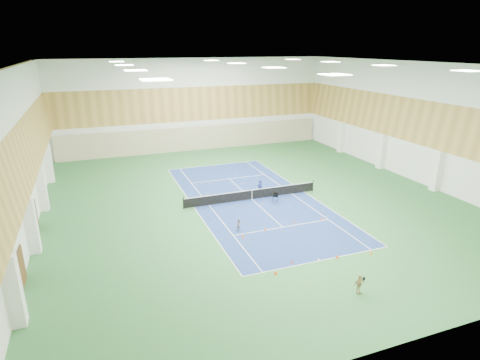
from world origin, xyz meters
name	(u,v)px	position (x,y,z in m)	size (l,w,h in m)	color
ground	(252,199)	(0.00, 0.00, 0.00)	(40.00, 40.00, 0.00)	#2B6532
room_shell	(253,135)	(0.00, 0.00, 6.00)	(36.00, 40.00, 12.00)	white
wood_cladding	(253,113)	(0.00, 0.00, 8.00)	(36.00, 40.00, 8.00)	#BC9045
ceiling_light_grid	(253,65)	(0.00, 0.00, 11.92)	(21.40, 25.40, 0.06)	white
court_surface	(252,199)	(0.00, 0.00, 0.01)	(10.97, 23.77, 0.01)	navy
tennis_balls_scatter	(252,199)	(0.00, 0.00, 0.05)	(10.57, 22.77, 0.07)	#C5D123
tennis_net	(252,194)	(0.00, 0.00, 0.55)	(12.80, 0.10, 1.10)	black
back_curtain	(197,138)	(0.00, 19.75, 1.60)	(35.40, 0.16, 3.20)	#C6B793
door_left_a	(21,267)	(-17.92, -8.00, 1.10)	(0.08, 1.80, 2.20)	#593319
door_left_b	(35,216)	(-17.92, 0.00, 1.10)	(0.08, 1.80, 2.20)	#593319
coach	(260,188)	(1.04, 0.60, 0.80)	(0.58, 0.38, 1.60)	navy
child_court	(239,224)	(-3.39, -5.72, 0.50)	(0.48, 0.38, 0.99)	gray
child_apron	(359,284)	(0.11, -15.82, 0.60)	(0.71, 0.29, 1.21)	tan
ball_cart	(275,198)	(1.68, -1.43, 0.44)	(0.50, 0.50, 0.87)	black
cone_svc_a	(243,236)	(-3.55, -6.97, 0.12)	(0.22, 0.22, 0.24)	#F55E0C
cone_svc_b	(265,229)	(-1.50, -6.41, 0.12)	(0.21, 0.21, 0.23)	#FF550D
cone_svc_c	(294,221)	(1.24, -5.88, 0.10)	(0.18, 0.18, 0.20)	#FF5B0D
cone_svc_d	(322,219)	(3.61, -6.31, 0.12)	(0.21, 0.21, 0.23)	#FF640D
cone_base_a	(276,272)	(-3.45, -12.33, 0.12)	(0.23, 0.23, 0.25)	#FF440D
cone_base_b	(292,261)	(-1.82, -11.46, 0.10)	(0.17, 0.17, 0.19)	#E5440C
cone_base_c	(337,256)	(1.28, -11.97, 0.12)	(0.22, 0.22, 0.25)	#EE4D0C
cone_base_d	(371,252)	(3.74, -12.32, 0.11)	(0.21, 0.21, 0.23)	orange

